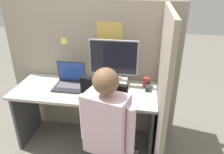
# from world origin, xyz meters

# --- Properties ---
(cubicle_panel_back) EXTENTS (2.08, 0.05, 1.65)m
(cubicle_panel_back) POSITION_xyz_m (0.00, 0.65, 0.83)
(cubicle_panel_back) COLOR gray
(cubicle_panel_back) RESTS_ON ground
(cubicle_panel_right) EXTENTS (0.04, 1.25, 1.65)m
(cubicle_panel_right) POSITION_xyz_m (0.81, 0.25, 0.83)
(cubicle_panel_right) COLOR gray
(cubicle_panel_right) RESTS_ON ground
(desk) EXTENTS (1.58, 0.62, 0.74)m
(desk) POSITION_xyz_m (0.00, 0.31, 0.57)
(desk) COLOR #B7B7B2
(desk) RESTS_ON ground
(paper_box) EXTENTS (0.32, 0.20, 0.07)m
(paper_box) POSITION_xyz_m (0.29, 0.48, 0.78)
(paper_box) COLOR white
(paper_box) RESTS_ON desk
(monitor) EXTENTS (0.54, 0.19, 0.46)m
(monitor) POSITION_xyz_m (0.29, 0.49, 1.05)
(monitor) COLOR #B2B2B7
(monitor) RESTS_ON paper_box
(laptop) EXTENTS (0.33, 0.26, 0.28)m
(laptop) POSITION_xyz_m (-0.18, 0.36, 0.80)
(laptop) COLOR #2D2D33
(laptop) RESTS_ON desk
(mouse) EXTENTS (0.07, 0.06, 0.03)m
(mouse) POSITION_xyz_m (0.06, 0.24, 0.76)
(mouse) COLOR silver
(mouse) RESTS_ON desk
(stapler) EXTENTS (0.05, 0.15, 0.06)m
(stapler) POSITION_xyz_m (0.68, 0.43, 0.77)
(stapler) COLOR #2D2D33
(stapler) RESTS_ON desk
(carrot_toy) EXTENTS (0.05, 0.12, 0.05)m
(carrot_toy) POSITION_xyz_m (0.31, 0.16, 0.77)
(carrot_toy) COLOR orange
(carrot_toy) RESTS_ON desk
(office_chair) EXTENTS (0.57, 0.62, 1.08)m
(office_chair) POSITION_xyz_m (0.34, -0.25, 0.54)
(office_chair) COLOR black
(office_chair) RESTS_ON ground
(person) EXTENTS (0.46, 0.52, 1.30)m
(person) POSITION_xyz_m (0.38, -0.41, 0.75)
(person) COLOR brown
(person) RESTS_ON ground
(coffee_mug) EXTENTS (0.08, 0.08, 0.10)m
(coffee_mug) POSITION_xyz_m (0.67, 0.50, 0.80)
(coffee_mug) COLOR #A3332D
(coffee_mug) RESTS_ON desk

